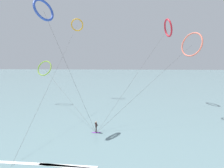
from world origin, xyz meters
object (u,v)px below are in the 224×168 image
kite_amber (77,25)px  kite_cobalt (44,10)px  surfer_violet (96,128)px  kite_lime (45,68)px  kite_crimson (168,28)px  kite_coral (192,45)px

kite_amber → kite_cobalt: kite_amber is taller
surfer_violet → kite_lime: bearing=-160.2°
kite_amber → surfer_violet: bearing=109.0°
kite_lime → kite_cobalt: 21.94m
kite_amber → kite_lime: kite_amber is taller
surfer_violet → kite_crimson: 32.45m
kite_amber → kite_crimson: (23.73, -6.32, -1.92)m
surfer_violet → kite_amber: (-9.21, 29.49, 19.39)m
surfer_violet → kite_crimson: bearing=130.3°
kite_crimson → kite_lime: bearing=87.1°
surfer_violet → kite_amber: kite_amber is taller
kite_crimson → kite_coral: bearing=176.5°
kite_crimson → surfer_violet: bearing=138.3°
kite_cobalt → kite_crimson: 31.19m
kite_cobalt → kite_crimson: size_ratio=0.77×
surfer_violet → kite_amber: bearing=179.7°
surfer_violet → kite_coral: bearing=102.4°
kite_coral → kite_amber: bearing=-164.0°
surfer_violet → kite_lime: size_ratio=0.08×
surfer_violet → kite_cobalt: bearing=-116.8°
surfer_violet → kite_amber: size_ratio=0.04×
surfer_violet → kite_crimson: size_ratio=0.07×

